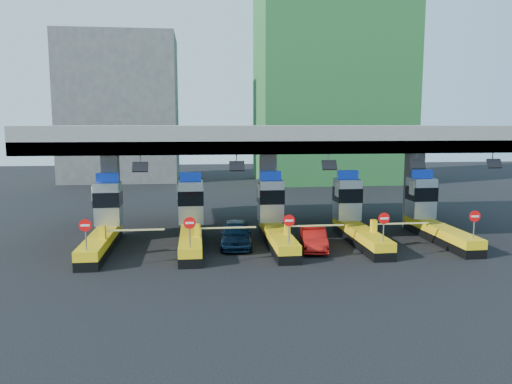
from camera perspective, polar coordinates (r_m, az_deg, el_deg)
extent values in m
plane|color=black|center=(30.26, 2.15, -5.80)|extent=(120.00, 120.00, 0.00)
cube|color=slate|center=(32.39, 1.38, 6.28)|extent=(28.00, 12.00, 1.50)
cube|color=#4C4C49|center=(26.78, 3.12, 5.09)|extent=(28.00, 0.60, 0.70)
cube|color=slate|center=(32.79, -16.21, -0.15)|extent=(1.00, 1.00, 5.50)
cube|color=slate|center=(32.67, 1.36, 0.13)|extent=(1.00, 1.00, 5.50)
cube|color=slate|center=(35.49, 17.56, 0.38)|extent=(1.00, 1.00, 5.50)
cylinder|color=slate|center=(26.57, -13.07, 3.59)|extent=(0.06, 0.06, 0.50)
cube|color=black|center=(26.40, -13.09, 2.80)|extent=(0.80, 0.38, 0.54)
cylinder|color=slate|center=(26.50, -2.24, 3.77)|extent=(0.06, 0.06, 0.50)
cube|color=black|center=(26.33, -2.20, 2.98)|extent=(0.80, 0.38, 0.54)
cylinder|color=slate|center=(27.35, 8.28, 3.82)|extent=(0.06, 0.06, 0.50)
cube|color=black|center=(27.19, 8.38, 3.06)|extent=(0.80, 0.38, 0.54)
cylinder|color=slate|center=(29.05, 17.87, 3.76)|extent=(0.06, 0.06, 0.50)
cube|color=black|center=(28.90, 18.01, 3.03)|extent=(0.80, 0.38, 0.54)
cylinder|color=slate|center=(31.20, 25.42, 3.63)|extent=(0.06, 0.06, 0.50)
cube|color=black|center=(31.05, 25.58, 2.96)|extent=(0.80, 0.38, 0.54)
cube|color=black|center=(29.37, -17.29, -6.06)|extent=(1.20, 8.00, 0.50)
cube|color=#E5B70C|center=(29.26, -17.33, -5.11)|extent=(1.20, 8.00, 0.50)
cube|color=#9EA3A8|center=(31.68, -16.53, -1.26)|extent=(1.50, 1.50, 2.60)
cube|color=black|center=(31.62, -16.56, -0.72)|extent=(1.56, 1.56, 0.90)
cube|color=#0C2DBF|center=(31.48, -16.64, 1.59)|extent=(1.30, 0.35, 0.55)
cube|color=white|center=(31.44, -18.11, -0.10)|extent=(0.06, 0.70, 0.90)
cylinder|color=slate|center=(25.63, -18.86, -4.92)|extent=(0.07, 0.07, 1.30)
cylinder|color=red|center=(25.48, -18.94, -3.62)|extent=(0.60, 0.04, 0.60)
cube|color=white|center=(25.45, -18.95, -3.63)|extent=(0.42, 0.02, 0.10)
cube|color=#E5B70C|center=(27.92, -17.11, -4.45)|extent=(0.30, 0.35, 0.70)
cube|color=white|center=(27.65, -13.75, -4.24)|extent=(3.20, 0.08, 0.08)
cube|color=black|center=(28.88, -7.43, -6.01)|extent=(1.20, 8.00, 0.50)
cube|color=#E5B70C|center=(28.76, -7.45, -5.04)|extent=(1.20, 8.00, 0.50)
cube|color=#9EA3A8|center=(31.22, -7.45, -1.13)|extent=(1.50, 1.50, 2.60)
cube|color=black|center=(31.16, -7.46, -0.59)|extent=(1.56, 1.56, 0.90)
cube|color=#0C2DBF|center=(31.02, -7.50, 1.76)|extent=(1.30, 0.35, 0.55)
cube|color=white|center=(30.85, -8.96, 0.05)|extent=(0.06, 0.70, 0.90)
cylinder|color=slate|center=(25.05, -7.57, -4.85)|extent=(0.07, 0.07, 1.30)
cylinder|color=red|center=(24.90, -7.60, -3.52)|extent=(0.60, 0.04, 0.60)
cube|color=white|center=(24.88, -7.60, -3.53)|extent=(0.42, 0.02, 0.10)
cube|color=#E5B70C|center=(27.46, -6.77, -4.36)|extent=(0.30, 0.35, 0.70)
cube|color=white|center=(27.48, -3.32, -4.09)|extent=(3.20, 0.08, 0.08)
cube|color=black|center=(29.24, 2.46, -5.78)|extent=(1.20, 8.00, 0.50)
cube|color=#E5B70C|center=(29.12, 2.47, -4.82)|extent=(1.20, 8.00, 0.50)
cube|color=#9EA3A8|center=(31.56, 1.67, -0.97)|extent=(1.50, 1.50, 2.60)
cube|color=black|center=(31.49, 1.67, -0.44)|extent=(1.56, 1.56, 0.90)
cube|color=#0C2DBF|center=(31.36, 1.68, 1.88)|extent=(1.30, 0.35, 0.55)
cube|color=white|center=(31.06, 0.29, 0.20)|extent=(0.06, 0.70, 0.90)
cylinder|color=slate|center=(25.47, 3.78, -4.59)|extent=(0.07, 0.07, 1.30)
cylinder|color=red|center=(25.32, 3.81, -3.28)|extent=(0.60, 0.04, 0.60)
cube|color=white|center=(25.29, 3.82, -3.29)|extent=(0.42, 0.02, 0.10)
cube|color=#E5B70C|center=(27.90, 3.58, -4.13)|extent=(0.30, 0.35, 0.70)
cube|color=white|center=(28.22, 6.89, -3.82)|extent=(3.20, 0.08, 0.08)
cube|color=black|center=(30.43, 11.84, -5.40)|extent=(1.20, 8.00, 0.50)
cube|color=#E5B70C|center=(30.32, 11.86, -4.48)|extent=(1.20, 8.00, 0.50)
cube|color=#9EA3A8|center=(32.66, 10.38, -0.80)|extent=(1.50, 1.50, 2.60)
cube|color=black|center=(32.60, 10.40, -0.28)|extent=(1.56, 1.56, 0.90)
cube|color=#0C2DBF|center=(32.47, 10.44, 1.96)|extent=(1.30, 0.35, 0.55)
cube|color=white|center=(32.05, 9.20, 0.33)|extent=(0.06, 0.70, 0.90)
cylinder|color=slate|center=(26.83, 14.37, -4.19)|extent=(0.07, 0.07, 1.30)
cylinder|color=red|center=(26.68, 14.44, -2.94)|extent=(0.60, 0.04, 0.60)
cube|color=white|center=(26.66, 14.46, -2.95)|extent=(0.42, 0.02, 0.10)
cube|color=#E5B70C|center=(29.21, 13.30, -3.78)|extent=(0.30, 0.35, 0.70)
cube|color=white|center=(29.79, 16.29, -3.47)|extent=(3.20, 0.08, 0.08)
cube|color=black|center=(32.35, 20.29, -4.93)|extent=(1.20, 8.00, 0.50)
cube|color=#E5B70C|center=(32.25, 20.33, -4.07)|extent=(1.20, 8.00, 0.50)
cube|color=#9EA3A8|center=(34.47, 18.35, -0.62)|extent=(1.50, 1.50, 2.60)
cube|color=black|center=(34.41, 18.38, -0.13)|extent=(1.56, 1.56, 0.90)
cube|color=#0C2DBF|center=(34.28, 18.46, 1.99)|extent=(1.30, 0.35, 0.55)
cube|color=white|center=(33.77, 17.38, 0.45)|extent=(0.06, 0.70, 0.90)
cylinder|color=slate|center=(28.99, 23.65, -3.72)|extent=(0.07, 0.07, 1.30)
cylinder|color=red|center=(28.86, 23.74, -2.56)|extent=(0.60, 0.04, 0.60)
cube|color=white|center=(28.84, 23.77, -2.57)|extent=(0.42, 0.02, 0.10)
cube|color=#E5B70C|center=(31.26, 21.95, -3.39)|extent=(0.30, 0.35, 0.70)
cube|color=white|center=(32.07, 24.55, -3.08)|extent=(3.20, 0.08, 0.08)
cube|color=#1E5926|center=(63.64, 8.62, 13.92)|extent=(18.00, 12.00, 28.00)
cube|color=#4C4C49|center=(65.75, -15.21, 9.17)|extent=(14.00, 10.00, 18.00)
imported|color=black|center=(29.19, -2.28, -4.76)|extent=(2.13, 4.60, 1.52)
imported|color=#9C0F0C|center=(28.62, 6.62, -5.33)|extent=(1.88, 3.99, 1.26)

